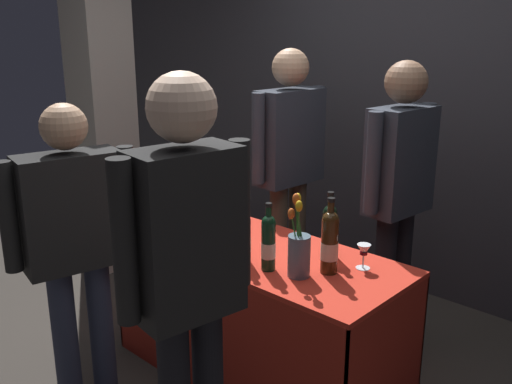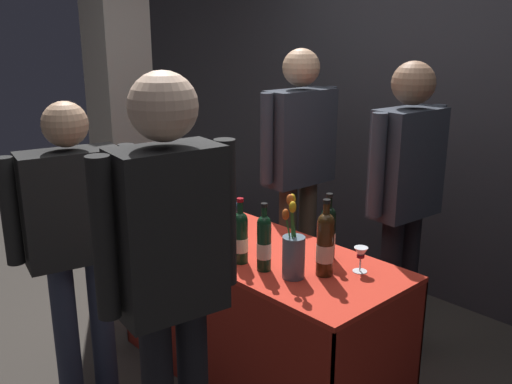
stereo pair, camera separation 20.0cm
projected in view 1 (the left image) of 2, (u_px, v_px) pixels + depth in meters
The scene contains 23 objects.
ground_plane at pixel (256, 375), 3.16m from camera, with size 12.00×12.00×0.00m, color #38332D.
back_partition at pixel (419, 79), 3.88m from camera, with size 6.93×0.12×3.04m, color #2D2D33.
concrete_pillar at pixel (98, 57), 4.21m from camera, with size 0.38×0.38×3.30m, color gray.
tasting_table at pixel (256, 290), 3.01m from camera, with size 1.60×0.67×0.77m.
featured_wine_bottle at pixel (182, 213), 3.07m from camera, with size 0.07×0.07×0.32m.
display_bottle_0 at pixel (329, 230), 2.79m from camera, with size 0.07×0.07×0.33m.
display_bottle_1 at pixel (205, 214), 3.06m from camera, with size 0.08×0.08×0.31m.
display_bottle_2 at pixel (243, 237), 2.71m from camera, with size 0.07×0.07×0.33m.
display_bottle_3 at pixel (145, 202), 3.19m from camera, with size 0.08×0.08×0.35m.
display_bottle_4 at pixel (233, 226), 2.83m from camera, with size 0.08×0.08×0.33m.
display_bottle_5 at pixel (268, 242), 2.63m from camera, with size 0.07×0.07×0.33m.
display_bottle_6 at pixel (330, 241), 2.60m from camera, with size 0.08×0.08×0.36m.
display_bottle_7 at pixel (191, 201), 3.29m from camera, with size 0.08×0.08×0.29m.
display_bottle_8 at pixel (220, 197), 3.33m from camera, with size 0.07×0.07×0.34m.
wine_glass_near_vendor at pixel (170, 209), 3.27m from camera, with size 0.07×0.07×0.13m.
wine_glass_mid at pixel (364, 251), 2.66m from camera, with size 0.07×0.07×0.12m.
wine_glass_near_taster at pixel (216, 238), 2.77m from camera, with size 0.08×0.08×0.14m.
flower_vase at pixel (299, 250), 2.57m from camera, with size 0.10×0.10×0.40m.
brochure_stand at pixel (184, 204), 3.41m from camera, with size 0.17×0.01×0.15m, color silver.
vendor_presenter at pixel (289, 154), 3.73m from camera, with size 0.24×0.65×1.74m.
vendor_assistant at pixel (399, 182), 3.20m from camera, with size 0.25×0.58×1.70m.
taster_foreground_right at pixel (74, 234), 2.67m from camera, with size 0.30×0.62×1.54m.
taster_foreground_left at pixel (187, 268), 2.02m from camera, with size 0.26×0.55×1.73m.
Camera 1 is at (1.86, -2.00, 1.87)m, focal length 39.80 mm.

